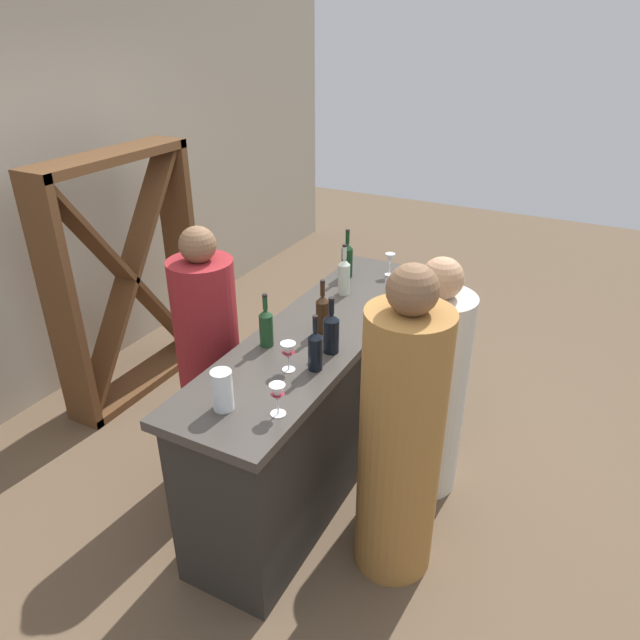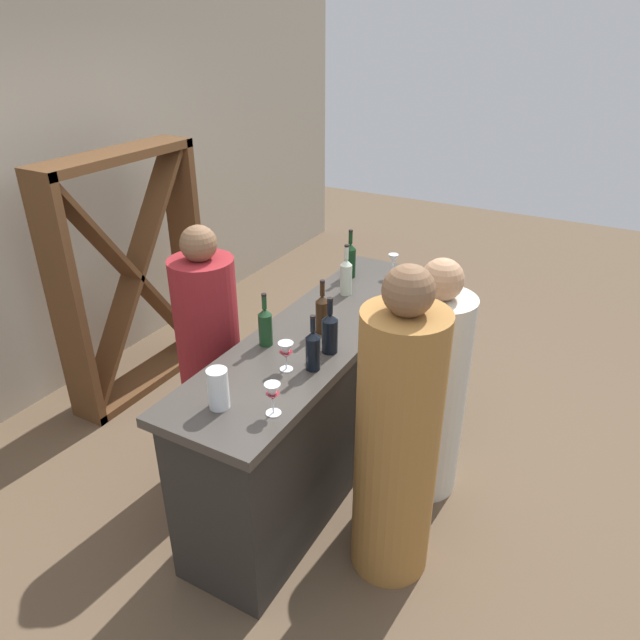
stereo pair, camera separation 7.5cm
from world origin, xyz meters
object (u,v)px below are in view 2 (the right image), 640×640
wine_bottle_leftmost_near_black (313,349)px  wine_glass_near_right (393,260)px  wine_bottle_center_near_black (330,332)px  wine_glass_near_center (286,352)px  water_pitcher (218,389)px  person_right_guest (211,365)px  wine_bottle_second_left_olive_green (265,326)px  wine_bottle_second_right_amber_brown (322,313)px  wine_bottle_rightmost_clear_pale (346,276)px  person_left_guest (431,391)px  wine_glass_near_left (273,394)px  wine_bottle_far_right_dark_green (350,259)px  person_center_guest (397,443)px  wine_rack (133,276)px

wine_bottle_leftmost_near_black → wine_glass_near_right: bearing=5.1°
wine_bottle_center_near_black → wine_glass_near_center: wine_bottle_center_near_black is taller
wine_bottle_leftmost_near_black → wine_bottle_center_near_black: size_ratio=0.96×
wine_bottle_leftmost_near_black → wine_glass_near_right: 1.25m
water_pitcher → person_right_guest: bearing=42.9°
wine_bottle_leftmost_near_black → wine_glass_near_right: size_ratio=1.93×
wine_bottle_second_left_olive_green → wine_bottle_second_right_amber_brown: bearing=-35.9°
wine_bottle_leftmost_near_black → wine_bottle_rightmost_clear_pale: size_ratio=0.91×
wine_bottle_second_left_olive_green → person_right_guest: 0.58m
wine_glass_near_center → person_left_guest: person_left_guest is taller
wine_glass_near_left → wine_bottle_far_right_dark_green: bearing=14.2°
wine_glass_near_left → person_center_guest: (0.36, -0.43, -0.34)m
wine_bottle_rightmost_clear_pale → person_center_guest: 1.19m
wine_bottle_leftmost_near_black → wine_bottle_second_right_amber_brown: wine_bottle_second_right_amber_brown is taller
person_center_guest → wine_glass_near_left: bearing=48.6°
wine_bottle_center_near_black → person_left_guest: 0.74m
wine_bottle_far_right_dark_green → person_left_guest: 1.02m
water_pitcher → person_center_guest: 0.86m
person_right_guest → wine_rack: bearing=160.4°
wine_bottle_rightmost_clear_pale → water_pitcher: 1.31m
wine_rack → wine_bottle_rightmost_clear_pale: 1.61m
wine_rack → wine_bottle_far_right_dark_green: wine_rack is taller
wine_bottle_second_left_olive_green → person_center_guest: bearing=-98.9°
wine_bottle_center_near_black → wine_glass_near_right: size_ratio=2.01×
wine_bottle_rightmost_clear_pale → person_center_guest: size_ratio=0.19×
wine_bottle_leftmost_near_black → water_pitcher: bearing=156.4°
wine_rack → wine_bottle_second_right_amber_brown: wine_rack is taller
water_pitcher → person_left_guest: bearing=-30.4°
wine_bottle_far_right_dark_green → wine_glass_near_center: size_ratio=2.17×
wine_bottle_leftmost_near_black → wine_glass_near_left: 0.39m
person_left_guest → water_pitcher: bearing=52.3°
wine_bottle_rightmost_clear_pale → person_right_guest: (-0.71, 0.51, -0.40)m
wine_bottle_second_left_olive_green → person_left_guest: 1.00m
wine_bottle_far_right_dark_green → person_left_guest: size_ratio=0.22×
wine_bottle_rightmost_clear_pale → wine_bottle_second_left_olive_green: bearing=174.0°
person_right_guest → wine_bottle_second_left_olive_green: bearing=-0.8°
wine_bottle_center_near_black → person_left_guest: size_ratio=0.21×
wine_bottle_leftmost_near_black → person_right_guest: size_ratio=0.18×
wine_bottle_far_right_dark_green → wine_glass_near_center: (-1.16, -0.24, -0.02)m
wine_rack → person_center_guest: wine_rack is taller
wine_glass_near_right → wine_glass_near_left: bearing=-175.1°
wine_bottle_center_near_black → wine_rack: bearing=76.4°
wine_bottle_second_left_olive_green → person_center_guest: (-0.12, -0.79, -0.35)m
person_right_guest → wine_bottle_second_right_amber_brown: bearing=24.4°
wine_bottle_second_right_amber_brown → wine_rack: bearing=80.7°
wine_bottle_leftmost_near_black → wine_glass_near_left: size_ratio=1.92×
water_pitcher → person_left_guest: size_ratio=0.13×
wine_bottle_leftmost_near_black → person_left_guest: (0.59, -0.41, -0.45)m
wine_glass_near_left → wine_glass_near_right: (1.63, 0.14, 0.01)m
wine_glass_near_right → wine_bottle_second_left_olive_green: bearing=169.3°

